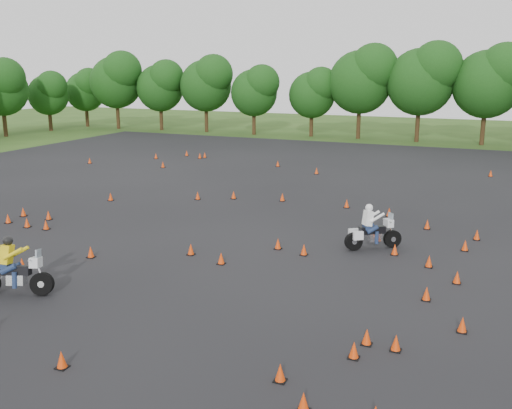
# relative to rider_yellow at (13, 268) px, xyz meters

# --- Properties ---
(ground) EXTENTS (140.00, 140.00, 0.00)m
(ground) POSITION_rel_rider_yellow_xyz_m (4.36, 6.75, -1.01)
(ground) COLOR #2D5119
(ground) RESTS_ON ground
(asphalt_pad) EXTENTS (62.00, 62.00, 0.00)m
(asphalt_pad) POSITION_rel_rider_yellow_xyz_m (4.36, 12.75, -1.01)
(asphalt_pad) COLOR black
(asphalt_pad) RESTS_ON ground
(treeline) EXTENTS (87.05, 32.71, 10.74)m
(treeline) POSITION_rel_rider_yellow_xyz_m (6.18, 41.74, 3.67)
(treeline) COLOR #164012
(treeline) RESTS_ON ground
(traffic_cones) EXTENTS (36.85, 33.00, 0.45)m
(traffic_cones) POSITION_rel_rider_yellow_xyz_m (4.45, 11.53, -0.78)
(traffic_cones) COLOR #E43E09
(traffic_cones) RESTS_ON asphalt_pad
(rider_yellow) EXTENTS (2.72, 1.72, 2.01)m
(rider_yellow) POSITION_rel_rider_yellow_xyz_m (0.00, 0.00, 0.00)
(rider_yellow) COLOR yellow
(rider_yellow) RESTS_ON ground
(rider_white) EXTENTS (2.51, 2.10, 1.95)m
(rider_white) POSITION_rel_rider_yellow_xyz_m (10.16, 9.82, -0.03)
(rider_white) COLOR white
(rider_white) RESTS_ON ground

